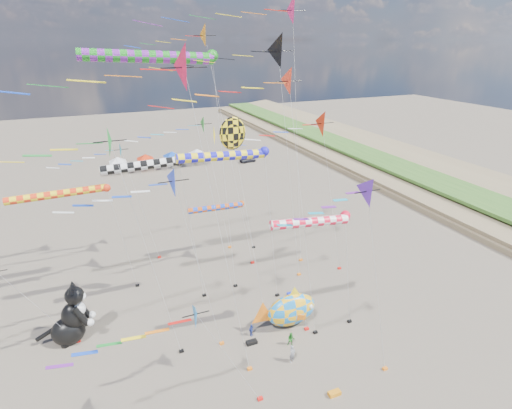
{
  "coord_description": "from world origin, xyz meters",
  "views": [
    {
      "loc": [
        -10.06,
        -15.15,
        23.14
      ],
      "look_at": [
        1.38,
        12.0,
        10.97
      ],
      "focal_mm": 28.0,
      "sensor_mm": 36.0,
      "label": 1
    }
  ],
  "objects": [
    {
      "name": "windsock_1",
      "position": [
        -6.25,
        16.83,
        13.73
      ],
      "size": [
        7.85,
        0.81,
        14.21
      ],
      "color": "black",
      "rests_on": "ground"
    },
    {
      "name": "windsock_4",
      "position": [
        -4.66,
        17.17,
        21.93
      ],
      "size": [
        11.58,
        0.95,
        22.46
      ],
      "color": "#17831A",
      "rests_on": "ground"
    },
    {
      "name": "windsock_2",
      "position": [
        4.48,
        8.06,
        10.57
      ],
      "size": [
        7.94,
        0.78,
        11.01
      ],
      "color": "red",
      "rests_on": "ground"
    },
    {
      "name": "child_green",
      "position": [
        2.58,
        7.49,
        0.62
      ],
      "size": [
        0.74,
        0.67,
        1.23
      ],
      "primitive_type": "imported",
      "rotation": [
        0.0,
        0.0,
        -0.43
      ],
      "color": "#1F7420",
      "rests_on": "ground"
    },
    {
      "name": "kite_bag_3",
      "position": [
        5.86,
        13.64,
        0.15
      ],
      "size": [
        0.9,
        0.44,
        0.3
      ],
      "primitive_type": "cube",
      "color": "#1321C3",
      "rests_on": "ground"
    },
    {
      "name": "delta_kite_9",
      "position": [
        0.98,
        7.99,
        20.35
      ],
      "size": [
        11.35,
        2.02,
        21.74
      ],
      "color": "#FF3D1F",
      "rests_on": "ground"
    },
    {
      "name": "angelfish_kite",
      "position": [
        0.21,
        14.46,
        16.15
      ],
      "size": [
        3.74,
        3.02,
        17.6
      ],
      "color": "yellow",
      "rests_on": "ground"
    },
    {
      "name": "windsock_3",
      "position": [
        -13.01,
        21.07,
        10.8
      ],
      "size": [
        9.73,
        0.72,
        11.21
      ],
      "color": "red",
      "rests_on": "ground"
    },
    {
      "name": "delta_kite_5",
      "position": [
        -8.64,
        25.99,
        12.35
      ],
      "size": [
        9.32,
        1.74,
        13.63
      ],
      "color": "#1CAEC1",
      "rests_on": "ground"
    },
    {
      "name": "tent_row",
      "position": [
        1.5,
        60.0,
        3.15
      ],
      "size": [
        19.2,
        4.2,
        3.8
      ],
      "color": "silver",
      "rests_on": "ground"
    },
    {
      "name": "delta_kite_6",
      "position": [
        5.03,
        2.4,
        14.91
      ],
      "size": [
        7.76,
        1.98,
        16.2
      ],
      "color": "#5821AA",
      "rests_on": "ground"
    },
    {
      "name": "fish_inflatable",
      "position": [
        3.65,
        9.66,
        1.71
      ],
      "size": [
        6.02,
        2.26,
        4.0
      ],
      "color": "#157CD2",
      "rests_on": "ground"
    },
    {
      "name": "delta_kite_3",
      "position": [
        -0.65,
        20.72,
        23.26
      ],
      "size": [
        12.09,
        2.23,
        24.7
      ],
      "color": "orange",
      "rests_on": "ground"
    },
    {
      "name": "kite_bag_1",
      "position": [
        3.12,
        1.91,
        0.15
      ],
      "size": [
        0.9,
        0.44,
        0.3
      ],
      "primitive_type": "cube",
      "color": "orange",
      "rests_on": "ground"
    },
    {
      "name": "person_adult",
      "position": [
        1.83,
        5.87,
        0.76
      ],
      "size": [
        0.66,
        0.57,
        1.52
      ],
      "primitive_type": "imported",
      "rotation": [
        0.0,
        0.0,
        0.44
      ],
      "color": "gray",
      "rests_on": "ground"
    },
    {
      "name": "delta_kite_12",
      "position": [
        -0.2,
        25.14,
        14.81
      ],
      "size": [
        9.99,
        1.96,
        16.15
      ],
      "color": "#13991C",
      "rests_on": "ground"
    },
    {
      "name": "parked_car",
      "position": [
        18.91,
        58.0,
        0.57
      ],
      "size": [
        3.45,
        1.6,
        1.14
      ],
      "primitive_type": "imported",
      "rotation": [
        0.0,
        0.0,
        1.65
      ],
      "color": "#26262D",
      "rests_on": "ground"
    },
    {
      "name": "delta_kite_0",
      "position": [
        -5.99,
        9.82,
        14.55
      ],
      "size": [
        9.58,
        2.23,
        15.95
      ],
      "color": "#0A30DB",
      "rests_on": "ground"
    },
    {
      "name": "delta_kite_10",
      "position": [
        4.16,
        16.56,
        22.21
      ],
      "size": [
        13.58,
        3.11,
        23.97
      ],
      "color": "black",
      "rests_on": "ground"
    },
    {
      "name": "child_blue",
      "position": [
        0.03,
        9.84,
        0.56
      ],
      "size": [
        0.71,
        0.57,
        1.13
      ],
      "primitive_type": "imported",
      "rotation": [
        0.0,
        0.0,
        0.53
      ],
      "color": "#283B97",
      "rests_on": "ground"
    },
    {
      "name": "delta_kite_11",
      "position": [
        -10.45,
        10.21,
        17.27
      ],
      "size": [
        11.87,
        2.14,
        18.69
      ],
      "color": "#149630",
      "rests_on": "ground"
    },
    {
      "name": "cat_inflatable",
      "position": [
        -13.77,
        15.09,
        2.71
      ],
      "size": [
        4.28,
        2.61,
        5.42
      ],
      "primitive_type": null,
      "rotation": [
        0.0,
        0.0,
        -0.16
      ],
      "color": "black",
      "rests_on": "ground"
    },
    {
      "name": "delta_kite_2",
      "position": [
        -6.42,
        3.57,
        8.64
      ],
      "size": [
        10.35,
        1.72,
        9.92
      ],
      "color": "blue",
      "rests_on": "ground"
    },
    {
      "name": "delta_kite_7",
      "position": [
        5.35,
        19.12,
        25.26
      ],
      "size": [
        15.7,
        2.71,
        26.91
      ],
      "color": "#F9216D",
      "rests_on": "ground"
    },
    {
      "name": "kite_bag_0",
      "position": [
        -0.31,
        8.91,
        0.15
      ],
      "size": [
        0.9,
        0.44,
        0.3
      ],
      "primitive_type": "cube",
      "color": "black",
      "rests_on": "ground"
    },
    {
      "name": "delta_kite_8",
      "position": [
        9.96,
        15.92,
        15.68
      ],
      "size": [
        11.35,
        2.76,
        17.29
      ],
      "color": "red",
      "rests_on": "ground"
    },
    {
      "name": "windsock_0",
      "position": [
        -0.25,
        14.07,
        14.6
      ],
      "size": [
        9.04,
        0.79,
        15.06
      ],
      "color": "#1713C7",
      "rests_on": "ground"
    },
    {
      "name": "delta_kite_1",
      "position": [
        -4.71,
        6.38,
        21.66
      ],
      "size": [
        12.48,
        2.71,
        23.27
      ],
      "color": "#EC153E",
      "rests_on": "ground"
    },
    {
      "name": "windsock_5",
      "position": [
        1.92,
        23.98,
        5.97
      ],
      "size": [
        7.8,
        0.72,
        6.36
      ],
      "color": "#CF4D0E",
      "rests_on": "ground"
    }
  ]
}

